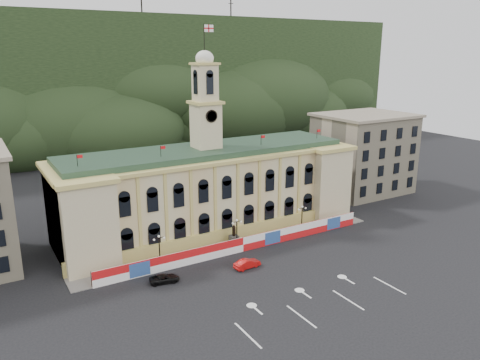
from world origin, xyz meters
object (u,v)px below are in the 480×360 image
statue (234,239)px  lamp_center (237,231)px  red_sedan (247,264)px  black_suv (164,278)px

statue → lamp_center: 2.14m
statue → red_sedan: bearing=-106.9°
red_sedan → black_suv: size_ratio=0.95×
statue → black_suv: bearing=-157.2°
statue → lamp_center: size_ratio=0.72×
statue → red_sedan: size_ratio=0.84×
red_sedan → black_suv: bearing=76.2°
statue → lamp_center: bearing=-90.0°
lamp_center → black_suv: size_ratio=1.10×
lamp_center → red_sedan: size_ratio=1.16×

